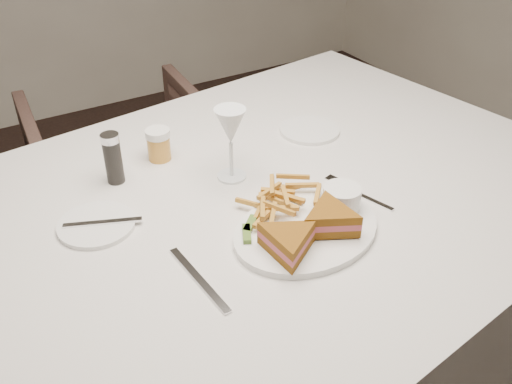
{
  "coord_description": "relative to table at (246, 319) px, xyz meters",
  "views": [
    {
      "loc": [
        -0.11,
        -0.63,
        1.47
      ],
      "look_at": [
        0.4,
        0.22,
        0.8
      ],
      "focal_mm": 40.0,
      "sensor_mm": 36.0,
      "label": 1
    }
  ],
  "objects": [
    {
      "name": "table",
      "position": [
        0.0,
        0.0,
        0.0
      ],
      "size": [
        1.77,
        1.31,
        0.75
      ],
      "primitive_type": "cube",
      "rotation": [
        0.0,
        0.0,
        0.14
      ],
      "color": "silver",
      "rests_on": "ground"
    },
    {
      "name": "chair_far",
      "position": [
        0.02,
        0.96,
        -0.04
      ],
      "size": [
        0.69,
        0.65,
        0.66
      ],
      "primitive_type": "imported",
      "rotation": [
        0.0,
        0.0,
        3.07
      ],
      "color": "#4B352E",
      "rests_on": "ground"
    },
    {
      "name": "table_setting",
      "position": [
        0.03,
        -0.07,
        0.41
      ],
      "size": [
        0.78,
        0.61,
        0.18
      ],
      "color": "white",
      "rests_on": "table"
    }
  ]
}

